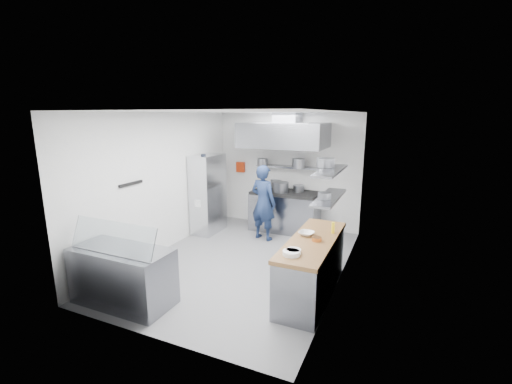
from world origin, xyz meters
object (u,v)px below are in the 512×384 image
at_px(chef, 263,203).
at_px(wire_rack, 208,194).
at_px(gas_range, 285,212).
at_px(display_case, 123,276).

height_order(chef, wire_rack, wire_rack).
xyz_separation_m(gas_range, display_case, (-1.10, -4.10, -0.03)).
relative_size(chef, display_case, 1.13).
relative_size(wire_rack, display_case, 1.23).
bearing_deg(display_case, gas_range, 74.98).
height_order(chef, display_case, chef).
xyz_separation_m(gas_range, chef, (-0.24, -0.77, 0.40)).
xyz_separation_m(chef, display_case, (-0.86, -3.33, -0.42)).
xyz_separation_m(chef, wire_rack, (-1.39, -0.05, 0.08)).
bearing_deg(wire_rack, chef, 2.27).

